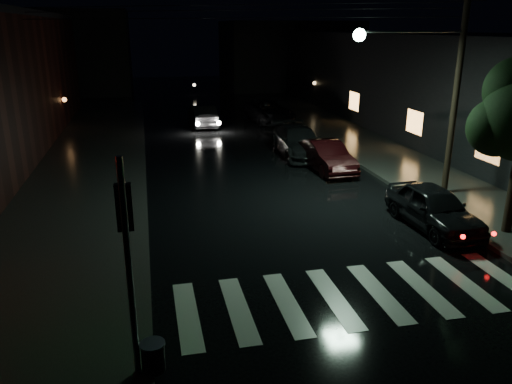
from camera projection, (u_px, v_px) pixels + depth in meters
ground at (242, 321)px, 11.34m from camera, size 120.00×120.00×0.00m
sidewalk_left at (80, 169)px, 23.27m from camera, size 6.00×44.00×0.15m
sidewalk_right at (377, 152)px, 26.35m from camera, size 4.00×44.00×0.15m
building_right at (458, 85)px, 30.58m from camera, size 10.00×40.00×6.00m
building_far_left at (58, 52)px, 49.74m from camera, size 14.00×10.00×8.00m
building_far_right at (289, 55)px, 54.84m from camera, size 14.00×10.00×7.00m
crosswalk at (357, 295)px, 12.42m from camera, size 9.00×3.00×0.01m
signal_pole_corner at (141, 305)px, 9.06m from camera, size 0.68×0.61×4.20m
utility_pole at (442, 78)px, 18.20m from camera, size 4.92×0.44×8.00m
parked_car_a at (434, 207)px, 16.42m from camera, size 1.79×4.19×1.41m
parked_car_b at (326, 156)px, 23.04m from camera, size 1.68×4.25×1.38m
parked_car_c at (299, 141)px, 25.77m from camera, size 2.24×5.20×1.49m
parked_car_d at (269, 111)px, 34.95m from camera, size 2.90×5.59×1.50m
oncoming_car at (203, 116)px, 33.40m from camera, size 1.61×4.39×1.44m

